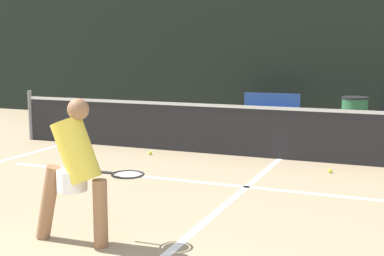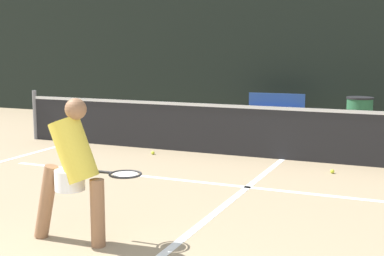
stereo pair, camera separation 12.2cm
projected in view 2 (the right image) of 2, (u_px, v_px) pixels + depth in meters
The scene contains 10 objects.
court_service_line at pixel (247, 187), 7.68m from camera, with size 8.25×0.10×0.01m, color white.
court_center_mark at pixel (214, 214), 6.46m from camera, with size 0.10×6.90×0.01m, color white.
net at pixel (283, 131), 9.52m from camera, with size 11.09×0.09×1.07m.
fence_back at pixel (327, 52), 13.42m from camera, with size 24.00×0.06×3.77m.
player_practicing at pixel (74, 166), 5.40m from camera, with size 1.14×0.59×1.50m.
tennis_ball_scattered_0 at pixel (332, 171), 8.53m from camera, with size 0.07×0.07×0.07m, color #D1E033.
tennis_ball_scattered_1 at pixel (153, 153), 10.03m from camera, with size 0.07×0.07×0.07m, color #D1E033.
courtside_bench at pixel (275, 110), 13.25m from camera, with size 1.42×0.45×0.86m.
trash_bin at pixel (359, 116), 12.20m from camera, with size 0.61×0.61×0.87m.
building_far at pixel (381, 42), 30.41m from camera, with size 36.00×2.40×4.63m, color beige.
Camera 2 is at (2.21, -1.99, 2.00)m, focal length 50.00 mm.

